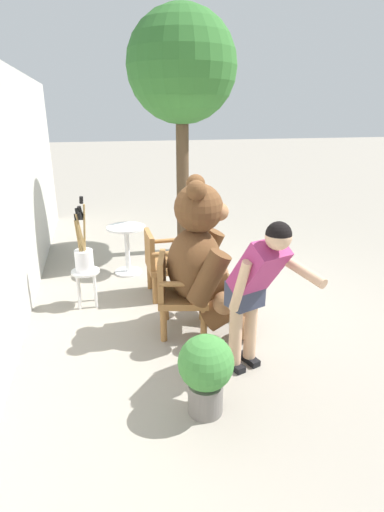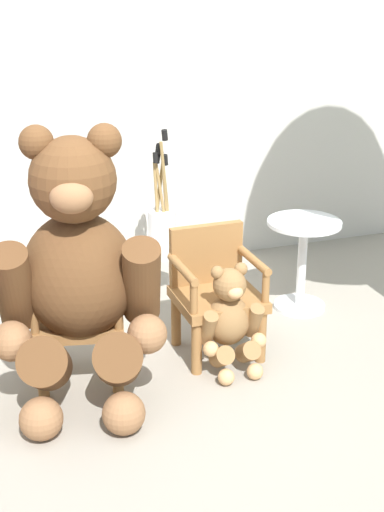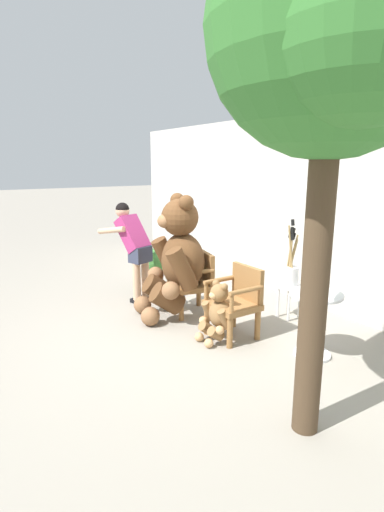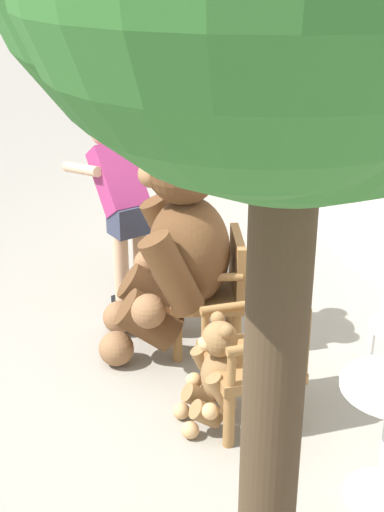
{
  "view_description": "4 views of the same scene",
  "coord_description": "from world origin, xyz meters",
  "px_view_note": "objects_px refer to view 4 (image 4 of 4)",
  "views": [
    {
      "loc": [
        -4.28,
        1.45,
        2.28
      ],
      "look_at": [
        -0.12,
        0.44,
        0.73
      ],
      "focal_mm": 28.0,
      "sensor_mm": 36.0,
      "label": 1
    },
    {
      "loc": [
        -1.14,
        -3.43,
        2.46
      ],
      "look_at": [
        0.21,
        0.39,
        0.84
      ],
      "focal_mm": 50.0,
      "sensor_mm": 36.0,
      "label": 2
    },
    {
      "loc": [
        4.04,
        -2.23,
        2.08
      ],
      "look_at": [
        -0.12,
        0.42,
        0.92
      ],
      "focal_mm": 28.0,
      "sensor_mm": 36.0,
      "label": 3
    },
    {
      "loc": [
        3.95,
        -0.75,
        2.74
      ],
      "look_at": [
        0.01,
        0.38,
        0.94
      ],
      "focal_mm": 50.0,
      "sensor_mm": 36.0,
      "label": 4
    }
  ],
  "objects_px": {
    "teddy_bear_small": "(216,374)",
    "wooden_chair_right": "(260,352)",
    "person_visitor": "(120,197)",
    "wooden_chair_left": "(214,287)",
    "teddy_bear_large": "(176,244)",
    "potted_plant": "(175,231)"
  },
  "relations": [
    {
      "from": "wooden_chair_left",
      "to": "teddy_bear_small",
      "type": "bearing_deg",
      "value": -16.69
    },
    {
      "from": "teddy_bear_small",
      "to": "potted_plant",
      "type": "distance_m",
      "value": 2.27
    },
    {
      "from": "wooden_chair_right",
      "to": "teddy_bear_small",
      "type": "height_order",
      "value": "wooden_chair_right"
    },
    {
      "from": "wooden_chair_right",
      "to": "person_visitor",
      "type": "bearing_deg",
      "value": -164.94
    },
    {
      "from": "wooden_chair_right",
      "to": "teddy_bear_small",
      "type": "xyz_separation_m",
      "value": [
        0.0,
        -0.28,
        -0.1
      ]
    },
    {
      "from": "person_visitor",
      "to": "wooden_chair_right",
      "type": "bearing_deg",
      "value": 15.06
    },
    {
      "from": "wooden_chair_left",
      "to": "teddy_bear_small",
      "type": "relative_size",
      "value": 1.18
    },
    {
      "from": "teddy_bear_large",
      "to": "person_visitor",
      "type": "relative_size",
      "value": 1.12
    },
    {
      "from": "teddy_bear_large",
      "to": "wooden_chair_right",
      "type": "bearing_deg",
      "value": 15.6
    },
    {
      "from": "teddy_bear_large",
      "to": "person_visitor",
      "type": "distance_m",
      "value": 0.92
    },
    {
      "from": "teddy_bear_small",
      "to": "wooden_chair_right",
      "type": "bearing_deg",
      "value": 90.11
    },
    {
      "from": "person_visitor",
      "to": "potted_plant",
      "type": "xyz_separation_m",
      "value": [
        -0.4,
        0.55,
        -0.5
      ]
    },
    {
      "from": "wooden_chair_left",
      "to": "wooden_chair_right",
      "type": "xyz_separation_m",
      "value": [
        0.93,
        0.0,
        0.0
      ]
    },
    {
      "from": "person_visitor",
      "to": "wooden_chair_left",
      "type": "bearing_deg",
      "value": 28.37
    },
    {
      "from": "wooden_chair_left",
      "to": "teddy_bear_large",
      "type": "bearing_deg",
      "value": -97.27
    },
    {
      "from": "teddy_bear_large",
      "to": "potted_plant",
      "type": "xyz_separation_m",
      "value": [
        -1.28,
        0.32,
        -0.43
      ]
    },
    {
      "from": "person_visitor",
      "to": "potted_plant",
      "type": "distance_m",
      "value": 0.84
    },
    {
      "from": "teddy_bear_small",
      "to": "teddy_bear_large",
      "type": "bearing_deg",
      "value": 179.32
    },
    {
      "from": "teddy_bear_large",
      "to": "teddy_bear_small",
      "type": "relative_size",
      "value": 2.3
    },
    {
      "from": "wooden_chair_left",
      "to": "wooden_chair_right",
      "type": "bearing_deg",
      "value": 0.1
    },
    {
      "from": "teddy_bear_small",
      "to": "wooden_chair_left",
      "type": "bearing_deg",
      "value": 163.31
    },
    {
      "from": "wooden_chair_left",
      "to": "teddy_bear_large",
      "type": "height_order",
      "value": "teddy_bear_large"
    }
  ]
}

